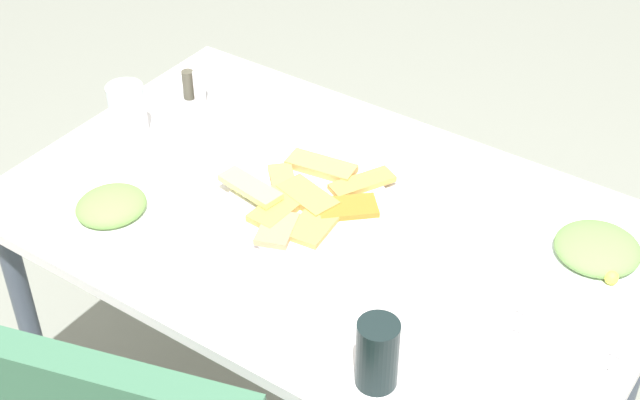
{
  "coord_description": "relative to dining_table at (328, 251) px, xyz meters",
  "views": [
    {
      "loc": [
        -0.75,
        1.13,
        1.84
      ],
      "look_at": [
        0.02,
        -0.0,
        0.76
      ],
      "focal_mm": 52.43,
      "sensor_mm": 36.0,
      "label": 1
    }
  ],
  "objects": [
    {
      "name": "dining_table",
      "position": [
        0.0,
        0.0,
        0.0
      ],
      "size": [
        1.22,
        0.76,
        0.73
      ],
      "color": "white",
      "rests_on": "ground_plane"
    },
    {
      "name": "pide_platter",
      "position": [
        0.06,
        -0.01,
        0.09
      ],
      "size": [
        0.32,
        0.33,
        0.04
      ],
      "color": "white",
      "rests_on": "dining_table"
    },
    {
      "name": "salad_plate_greens",
      "position": [
        0.34,
        0.22,
        0.1
      ],
      "size": [
        0.21,
        0.21,
        0.05
      ],
      "color": "white",
      "rests_on": "dining_table"
    },
    {
      "name": "salad_plate_rice",
      "position": [
        -0.46,
        -0.17,
        0.1
      ],
      "size": [
        0.22,
        0.22,
        0.05
      ],
      "color": "white",
      "rests_on": "dining_table"
    },
    {
      "name": "soda_can",
      "position": [
        -0.28,
        0.29,
        0.14
      ],
      "size": [
        0.09,
        0.09,
        0.12
      ],
      "primitive_type": "cylinder",
      "rotation": [
        0.0,
        0.0,
        0.38
      ],
      "color": "black",
      "rests_on": "dining_table"
    },
    {
      "name": "drinking_glass",
      "position": [
        0.5,
        -0.0,
        0.14
      ],
      "size": [
        0.08,
        0.08,
        0.11
      ],
      "primitive_type": "cylinder",
      "color": "silver",
      "rests_on": "dining_table"
    },
    {
      "name": "paper_napkin",
      "position": [
        -0.49,
        0.04,
        0.08
      ],
      "size": [
        0.17,
        0.17,
        0.0
      ],
      "primitive_type": "cube",
      "rotation": [
        0.0,
        0.0,
        0.31
      ],
      "color": "white",
      "rests_on": "dining_table"
    },
    {
      "name": "fork",
      "position": [
        -0.49,
        0.03,
        0.09
      ],
      "size": [
        0.2,
        0.02,
        0.0
      ],
      "primitive_type": "cube",
      "rotation": [
        0.0,
        0.0,
        -0.03
      ],
      "color": "silver",
      "rests_on": "paper_napkin"
    },
    {
      "name": "spoon",
      "position": [
        -0.49,
        0.06,
        0.09
      ],
      "size": [
        0.17,
        0.02,
        0.0
      ],
      "primitive_type": "cube",
      "rotation": [
        0.0,
        0.0,
        0.03
      ],
      "color": "silver",
      "rests_on": "paper_napkin"
    },
    {
      "name": "condiment_caddy",
      "position": [
        0.46,
        -0.16,
        0.11
      ],
      "size": [
        0.11,
        0.11,
        0.09
      ],
      "color": "#B2B2B7",
      "rests_on": "dining_table"
    }
  ]
}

